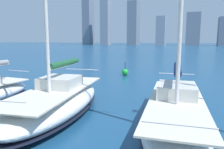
{
  "coord_description": "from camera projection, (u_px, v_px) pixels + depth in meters",
  "views": [
    {
      "loc": [
        -3.32,
        2.14,
        3.7
      ],
      "look_at": [
        0.13,
        -6.72,
        2.2
      ],
      "focal_mm": 35.0,
      "sensor_mm": 36.0,
      "label": 1
    }
  ],
  "objects": [
    {
      "name": "city_skyline",
      "position": [
        206.0,
        17.0,
        147.46
      ],
      "size": [
        170.9,
        18.98,
        54.04
      ],
      "color": "slate",
      "rests_on": "ground"
    },
    {
      "name": "channel_buoy",
      "position": [
        125.0,
        72.0,
        23.05
      ],
      "size": [
        0.7,
        0.7,
        1.4
      ],
      "color": "green",
      "rests_on": "ground"
    },
    {
      "name": "sailboat_forest",
      "position": [
        57.0,
        100.0,
        10.81
      ],
      "size": [
        4.23,
        8.79,
        13.17
      ],
      "color": "white",
      "rests_on": "ground"
    },
    {
      "name": "sailboat_navy",
      "position": [
        176.0,
        111.0,
        9.32
      ],
      "size": [
        3.55,
        9.33,
        10.94
      ],
      "color": "silver",
      "rests_on": "ground"
    }
  ]
}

